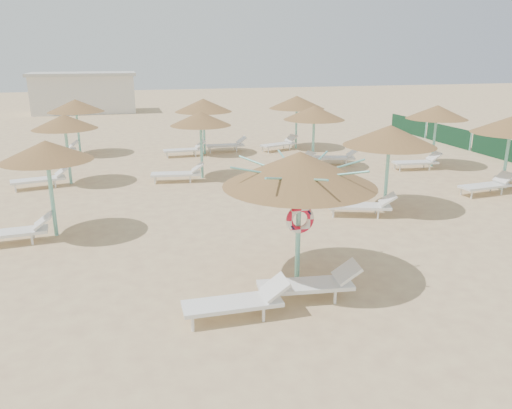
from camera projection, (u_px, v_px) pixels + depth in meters
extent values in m
plane|color=#DABE85|center=(284.00, 282.00, 11.02)|extent=(120.00, 120.00, 0.00)
cylinder|color=#77CEBE|center=(298.00, 229.00, 10.74)|extent=(0.11, 0.11, 2.43)
cone|color=brown|center=(300.00, 169.00, 10.35)|extent=(3.24, 3.24, 0.73)
cylinder|color=#77CEBE|center=(299.00, 181.00, 10.42)|extent=(0.20, 0.20, 0.12)
cylinder|color=#77CEBE|center=(333.00, 169.00, 10.55)|extent=(1.47, 0.04, 0.37)
cylinder|color=#77CEBE|center=(314.00, 164.00, 10.98)|extent=(1.07, 1.07, 0.37)
cylinder|color=#77CEBE|center=(288.00, 164.00, 11.05)|extent=(0.04, 1.47, 0.37)
cylinder|color=#77CEBE|center=(268.00, 167.00, 10.72)|extent=(1.07, 1.07, 0.37)
cylinder|color=#77CEBE|center=(265.00, 173.00, 10.18)|extent=(1.47, 0.04, 0.37)
cylinder|color=#77CEBE|center=(283.00, 179.00, 9.74)|extent=(1.07, 1.07, 0.37)
cylinder|color=#77CEBE|center=(313.00, 179.00, 9.67)|extent=(0.04, 1.47, 0.37)
cylinder|color=#77CEBE|center=(333.00, 175.00, 10.00)|extent=(1.07, 1.07, 0.37)
torus|color=red|center=(300.00, 219.00, 10.57)|extent=(0.63, 0.15, 0.63)
cylinder|color=white|center=(193.00, 324.00, 9.04)|extent=(0.06, 0.06, 0.28)
cylinder|color=white|center=(189.00, 311.00, 9.50)|extent=(0.06, 0.06, 0.28)
cylinder|color=white|center=(264.00, 315.00, 9.37)|extent=(0.06, 0.06, 0.28)
cylinder|color=white|center=(257.00, 302.00, 9.83)|extent=(0.06, 0.06, 0.28)
cube|color=white|center=(232.00, 304.00, 9.41)|extent=(1.89, 0.63, 0.08)
cube|color=white|center=(275.00, 287.00, 9.55)|extent=(0.48, 0.60, 0.36)
cylinder|color=white|center=(268.00, 302.00, 9.84)|extent=(0.06, 0.06, 0.28)
cylinder|color=white|center=(264.00, 290.00, 10.32)|extent=(0.06, 0.06, 0.28)
cylinder|color=white|center=(335.00, 297.00, 10.03)|extent=(0.06, 0.06, 0.28)
cylinder|color=white|center=(328.00, 286.00, 10.51)|extent=(0.06, 0.06, 0.28)
cube|color=white|center=(305.00, 285.00, 10.14)|extent=(1.99, 0.85, 0.08)
cube|color=white|center=(347.00, 272.00, 10.18)|extent=(0.56, 0.66, 0.37)
cylinder|color=#77CEBE|center=(52.00, 195.00, 13.49)|extent=(0.11, 0.11, 2.30)
cone|color=brown|center=(46.00, 151.00, 13.13)|extent=(2.39, 2.39, 0.54)
cylinder|color=#77CEBE|center=(47.00, 159.00, 13.19)|extent=(0.20, 0.20, 0.12)
cylinder|color=white|center=(32.00, 240.00, 13.10)|extent=(0.06, 0.06, 0.28)
cylinder|color=white|center=(33.00, 234.00, 13.55)|extent=(0.06, 0.06, 0.28)
cube|color=white|center=(9.00, 233.00, 13.09)|extent=(1.95, 0.78, 0.08)
cube|color=white|center=(43.00, 221.00, 13.30)|extent=(0.54, 0.64, 0.36)
cylinder|color=#77CEBE|center=(68.00, 154.00, 18.92)|extent=(0.11, 0.11, 2.30)
cone|color=brown|center=(64.00, 122.00, 18.56)|extent=(2.39, 2.39, 0.54)
cylinder|color=#77CEBE|center=(65.00, 128.00, 18.62)|extent=(0.20, 0.20, 0.12)
cylinder|color=white|center=(16.00, 189.00, 18.00)|extent=(0.06, 0.06, 0.28)
cylinder|color=white|center=(15.00, 185.00, 18.43)|extent=(0.06, 0.06, 0.28)
cylinder|color=white|center=(55.00, 184.00, 18.60)|extent=(0.06, 0.06, 0.28)
cylinder|color=white|center=(54.00, 181.00, 19.03)|extent=(0.06, 0.06, 0.28)
cube|color=white|center=(38.00, 180.00, 18.52)|extent=(1.99, 1.02, 0.08)
cube|color=white|center=(62.00, 171.00, 18.83)|extent=(0.60, 0.69, 0.36)
cylinder|color=#77CEBE|center=(78.00, 131.00, 24.39)|extent=(0.11, 0.11, 2.30)
cone|color=brown|center=(76.00, 106.00, 24.02)|extent=(2.67, 2.67, 0.60)
cylinder|color=#77CEBE|center=(76.00, 111.00, 24.09)|extent=(0.20, 0.20, 0.12)
cylinder|color=white|center=(38.00, 157.00, 23.51)|extent=(0.06, 0.06, 0.28)
cylinder|color=white|center=(38.00, 155.00, 23.94)|extent=(0.06, 0.06, 0.28)
cylinder|color=white|center=(68.00, 154.00, 24.04)|extent=(0.06, 0.06, 0.28)
cylinder|color=white|center=(67.00, 152.00, 24.47)|extent=(0.06, 0.06, 0.28)
cube|color=white|center=(55.00, 151.00, 23.99)|extent=(1.97, 0.91, 0.08)
cube|color=white|center=(73.00, 144.00, 24.25)|extent=(0.57, 0.67, 0.36)
cylinder|color=#77CEBE|center=(202.00, 150.00, 19.80)|extent=(0.11, 0.11, 2.30)
cone|color=brown|center=(201.00, 118.00, 19.44)|extent=(2.39, 2.39, 0.54)
cylinder|color=#77CEBE|center=(201.00, 124.00, 19.51)|extent=(0.20, 0.20, 0.12)
cylinder|color=white|center=(155.00, 181.00, 19.12)|extent=(0.06, 0.06, 0.28)
cylinder|color=white|center=(156.00, 177.00, 19.60)|extent=(0.06, 0.06, 0.28)
cylinder|color=white|center=(190.00, 180.00, 19.28)|extent=(0.06, 0.06, 0.28)
cylinder|color=white|center=(190.00, 176.00, 19.76)|extent=(0.06, 0.06, 0.28)
cube|color=white|center=(176.00, 174.00, 19.40)|extent=(1.97, 0.87, 0.08)
cube|color=white|center=(198.00, 167.00, 19.43)|extent=(0.56, 0.66, 0.36)
cylinder|color=#77CEBE|center=(204.00, 131.00, 24.52)|extent=(0.11, 0.11, 2.30)
cone|color=brown|center=(203.00, 105.00, 24.16)|extent=(2.78, 2.78, 0.63)
cylinder|color=#77CEBE|center=(203.00, 110.00, 24.23)|extent=(0.20, 0.20, 0.12)
cylinder|color=white|center=(168.00, 156.00, 23.73)|extent=(0.06, 0.06, 0.28)
cylinder|color=white|center=(166.00, 154.00, 24.19)|extent=(0.06, 0.06, 0.28)
cylinder|color=white|center=(196.00, 154.00, 24.10)|extent=(0.06, 0.06, 0.28)
cylinder|color=white|center=(194.00, 152.00, 24.56)|extent=(0.06, 0.06, 0.28)
cube|color=white|center=(183.00, 150.00, 24.12)|extent=(1.92, 0.67, 0.08)
cube|color=white|center=(201.00, 144.00, 24.29)|extent=(0.50, 0.61, 0.36)
cylinder|color=white|center=(210.00, 150.00, 24.96)|extent=(0.06, 0.06, 0.28)
cylinder|color=white|center=(209.00, 149.00, 25.42)|extent=(0.06, 0.06, 0.28)
cylinder|color=white|center=(237.00, 149.00, 25.26)|extent=(0.06, 0.06, 0.28)
cylinder|color=white|center=(235.00, 148.00, 25.73)|extent=(0.06, 0.06, 0.28)
cube|color=white|center=(225.00, 145.00, 25.32)|extent=(1.92, 0.67, 0.08)
cube|color=white|center=(241.00, 140.00, 25.44)|extent=(0.50, 0.61, 0.36)
cylinder|color=#77CEBE|center=(387.00, 175.00, 15.76)|extent=(0.11, 0.11, 2.30)
cone|color=brown|center=(390.00, 135.00, 15.40)|extent=(2.87, 2.87, 0.65)
cylinder|color=#77CEBE|center=(389.00, 143.00, 15.47)|extent=(0.20, 0.20, 0.12)
cylinder|color=white|center=(333.00, 213.00, 15.24)|extent=(0.06, 0.06, 0.28)
cylinder|color=white|center=(332.00, 208.00, 15.72)|extent=(0.06, 0.06, 0.28)
cylinder|color=white|center=(378.00, 214.00, 15.14)|extent=(0.06, 0.06, 0.28)
cylinder|color=white|center=(376.00, 210.00, 15.61)|extent=(0.06, 0.06, 0.28)
cube|color=white|center=(359.00, 206.00, 15.36)|extent=(2.00, 1.22, 0.08)
cube|color=white|center=(388.00, 199.00, 15.23)|extent=(0.66, 0.73, 0.36)
cylinder|color=#77CEBE|center=(313.00, 142.00, 21.59)|extent=(0.11, 0.11, 2.30)
cone|color=brown|center=(314.00, 113.00, 21.22)|extent=(2.63, 2.63, 0.59)
cylinder|color=#77CEBE|center=(314.00, 118.00, 21.29)|extent=(0.20, 0.20, 0.12)
cylinder|color=white|center=(279.00, 171.00, 20.64)|extent=(0.06, 0.06, 0.28)
cylinder|color=white|center=(273.00, 169.00, 21.05)|extent=(0.06, 0.06, 0.28)
cylinder|color=white|center=(306.00, 167.00, 21.31)|extent=(0.06, 0.06, 0.28)
cylinder|color=white|center=(299.00, 165.00, 21.72)|extent=(0.06, 0.06, 0.28)
cube|color=white|center=(292.00, 164.00, 21.19)|extent=(2.00, 1.11, 0.08)
cube|color=white|center=(308.00, 156.00, 21.54)|extent=(0.63, 0.71, 0.36)
cylinder|color=white|center=(316.00, 163.00, 22.21)|extent=(0.06, 0.06, 0.28)
cylinder|color=white|center=(315.00, 160.00, 22.68)|extent=(0.06, 0.06, 0.28)
cylinder|color=white|center=(346.00, 163.00, 22.19)|extent=(0.06, 0.06, 0.28)
cylinder|color=white|center=(344.00, 160.00, 22.67)|extent=(0.06, 0.06, 0.28)
cube|color=white|center=(333.00, 158.00, 22.38)|extent=(2.00, 1.11, 0.08)
cube|color=white|center=(352.00, 152.00, 22.30)|extent=(0.63, 0.71, 0.36)
cylinder|color=#77CEBE|center=(296.00, 126.00, 25.96)|extent=(0.11, 0.11, 2.30)
cone|color=brown|center=(297.00, 102.00, 25.59)|extent=(2.86, 2.86, 0.64)
cylinder|color=#77CEBE|center=(297.00, 107.00, 25.67)|extent=(0.20, 0.20, 0.12)
cylinder|color=white|center=(268.00, 150.00, 24.98)|extent=(0.06, 0.06, 0.28)
cylinder|color=white|center=(263.00, 149.00, 25.37)|extent=(0.06, 0.06, 0.28)
cylinder|color=white|center=(290.00, 148.00, 25.72)|extent=(0.06, 0.06, 0.28)
cylinder|color=white|center=(284.00, 146.00, 26.11)|extent=(0.06, 0.06, 0.28)
cube|color=white|center=(278.00, 144.00, 25.56)|extent=(2.00, 1.22, 0.08)
cube|color=white|center=(291.00, 138.00, 25.95)|extent=(0.66, 0.73, 0.36)
cylinder|color=#77CEBE|center=(506.00, 159.00, 18.06)|extent=(0.11, 0.11, 2.30)
cone|color=brown|center=(511.00, 125.00, 17.69)|extent=(2.72, 2.72, 0.61)
cylinder|color=#77CEBE|center=(510.00, 132.00, 17.77)|extent=(0.20, 0.20, 0.12)
cylinder|color=white|center=(472.00, 195.00, 17.22)|extent=(0.06, 0.06, 0.28)
cylinder|color=white|center=(461.00, 191.00, 17.67)|extent=(0.06, 0.06, 0.28)
cylinder|color=white|center=(502.00, 191.00, 17.67)|extent=(0.06, 0.06, 0.28)
cylinder|color=white|center=(491.00, 188.00, 18.12)|extent=(0.06, 0.06, 0.28)
cube|color=white|center=(485.00, 186.00, 17.66)|extent=(1.95, 0.80, 0.08)
cube|color=white|center=(504.00, 177.00, 17.88)|extent=(0.54, 0.64, 0.36)
cylinder|color=white|center=(506.00, 185.00, 18.54)|extent=(0.06, 0.06, 0.28)
cylinder|color=white|center=(498.00, 181.00, 19.02)|extent=(0.06, 0.06, 0.28)
cylinder|color=#77CEBE|center=(434.00, 141.00, 21.82)|extent=(0.11, 0.11, 2.30)
cone|color=brown|center=(437.00, 112.00, 21.46)|extent=(2.61, 2.61, 0.59)
cylinder|color=#77CEBE|center=(437.00, 118.00, 21.53)|extent=(0.20, 0.20, 0.12)
cylinder|color=white|center=(400.00, 168.00, 21.12)|extent=(0.06, 0.06, 0.28)
cylinder|color=white|center=(395.00, 166.00, 21.59)|extent=(0.06, 0.06, 0.28)
cylinder|color=white|center=(430.00, 167.00, 21.32)|extent=(0.06, 0.06, 0.28)
cylinder|color=white|center=(424.00, 165.00, 21.80)|extent=(0.06, 0.06, 0.28)
cube|color=white|center=(415.00, 162.00, 21.42)|extent=(1.95, 0.81, 0.08)
cube|color=white|center=(434.00, 156.00, 21.48)|extent=(0.54, 0.65, 0.36)
cube|color=silver|center=(84.00, 94.00, 41.40)|extent=(8.00, 4.00, 3.00)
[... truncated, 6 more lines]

